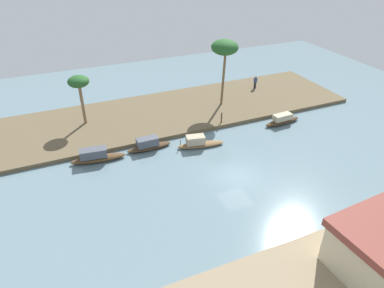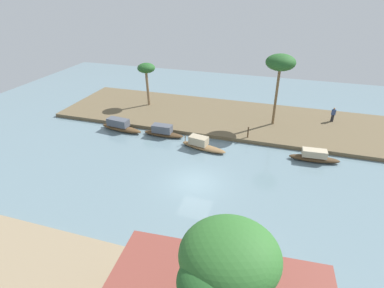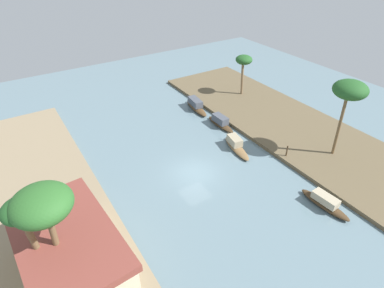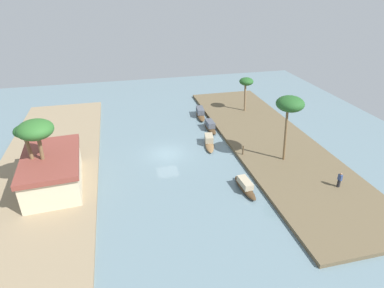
% 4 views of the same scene
% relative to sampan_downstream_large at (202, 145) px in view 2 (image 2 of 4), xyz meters
% --- Properties ---
extents(river_water, '(64.95, 64.95, 0.00)m').
position_rel_sampan_downstream_large_xyz_m(river_water, '(-1.05, 5.49, -0.44)').
color(river_water, slate).
rests_on(river_water, ground).
extents(riverbank_left, '(38.61, 10.69, 0.38)m').
position_rel_sampan_downstream_large_xyz_m(riverbank_left, '(-1.05, -7.68, -0.25)').
color(riverbank_left, brown).
rests_on(riverbank_left, ground).
extents(sampan_downstream_large, '(4.57, 1.87, 1.18)m').
position_rel_sampan_downstream_large_xyz_m(sampan_downstream_large, '(0.00, 0.00, 0.00)').
color(sampan_downstream_large, brown).
rests_on(sampan_downstream_large, river_water).
extents(sampan_foreground, '(4.32, 1.22, 1.11)m').
position_rel_sampan_downstream_large_xyz_m(sampan_foreground, '(-10.01, -0.76, 0.00)').
color(sampan_foreground, '#47331E').
rests_on(sampan_foreground, river_water).
extents(sampan_near_left_bank, '(4.87, 1.60, 1.29)m').
position_rel_sampan_downstream_large_xyz_m(sampan_near_left_bank, '(9.26, -1.31, 0.07)').
color(sampan_near_left_bank, brown).
rests_on(sampan_near_left_bank, river_water).
extents(sampan_with_tall_canopy, '(4.22, 1.07, 1.21)m').
position_rel_sampan_downstream_large_xyz_m(sampan_with_tall_canopy, '(4.47, -1.43, 0.04)').
color(sampan_with_tall_canopy, '#47331E').
rests_on(sampan_with_tall_canopy, river_water).
extents(person_on_near_bank, '(0.44, 0.35, 1.58)m').
position_rel_sampan_downstream_large_xyz_m(person_on_near_bank, '(-12.13, -9.61, 0.67)').
color(person_on_near_bank, '#232328').
rests_on(person_on_near_bank, riverbank_left).
extents(mooring_post, '(0.14, 0.14, 1.11)m').
position_rel_sampan_downstream_large_xyz_m(mooring_post, '(-3.89, -2.92, 0.50)').
color(mooring_post, '#4C3823').
rests_on(mooring_post, riverbank_left).
extents(palm_tree_left_near, '(2.91, 2.91, 7.42)m').
position_rel_sampan_downstream_large_xyz_m(palm_tree_left_near, '(-5.98, -6.81, 6.45)').
color(palm_tree_left_near, brown).
rests_on(palm_tree_left_near, riverbank_left).
extents(palm_tree_left_far, '(2.08, 2.08, 5.16)m').
position_rel_sampan_downstream_large_xyz_m(palm_tree_left_far, '(9.15, -8.27, 4.34)').
color(palm_tree_left_far, '#7F6647').
rests_on(palm_tree_left_far, riverbank_left).
extents(palm_tree_right_short, '(3.15, 3.15, 7.12)m').
position_rel_sampan_downstream_large_xyz_m(palm_tree_right_short, '(-5.83, 17.81, 6.06)').
color(palm_tree_right_short, brown).
rests_on(palm_tree_right_short, riverbank_right).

